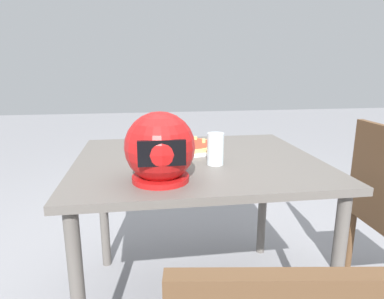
{
  "coord_description": "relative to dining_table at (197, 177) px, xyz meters",
  "views": [
    {
      "loc": [
        0.24,
        1.44,
        1.15
      ],
      "look_at": [
        0.01,
        -0.08,
        0.77
      ],
      "focal_mm": 31.6,
      "sensor_mm": 36.0,
      "label": 1
    }
  ],
  "objects": [
    {
      "name": "motorcycle_helmet",
      "position": [
        0.18,
        0.28,
        0.21
      ],
      "size": [
        0.25,
        0.25,
        0.25
      ],
      "color": "#B21414",
      "rests_on": "dining_table"
    },
    {
      "name": "dining_table",
      "position": [
        0.0,
        0.0,
        0.0
      ],
      "size": [
        1.07,
        0.92,
        0.75
      ],
      "color": "#5B5651",
      "rests_on": "ground"
    },
    {
      "name": "pizza",
      "position": [
        0.02,
        -0.17,
        0.11
      ],
      "size": [
        0.28,
        0.28,
        0.05
      ],
      "color": "tan",
      "rests_on": "pizza_plate"
    },
    {
      "name": "pizza_plate",
      "position": [
        0.02,
        -0.17,
        0.09
      ],
      "size": [
        0.31,
        0.31,
        0.01
      ],
      "primitive_type": "cylinder",
      "color": "white",
      "rests_on": "dining_table"
    },
    {
      "name": "drinking_glass",
      "position": [
        -0.06,
        0.11,
        0.15
      ],
      "size": [
        0.07,
        0.07,
        0.13
      ],
      "primitive_type": "cylinder",
      "color": "silver",
      "rests_on": "dining_table"
    }
  ]
}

